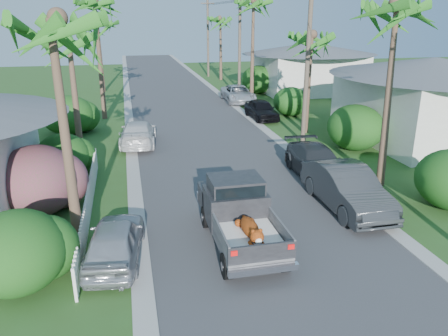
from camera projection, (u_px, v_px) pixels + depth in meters
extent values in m
plane|color=#2F5520|center=(294.00, 274.00, 12.61)|extent=(120.00, 120.00, 0.00)
cube|color=#38383A|center=(182.00, 107.00, 35.63)|extent=(8.00, 100.00, 0.02)
cube|color=#A5A39E|center=(128.00, 109.00, 34.74)|extent=(0.60, 100.00, 0.06)
cube|color=#A5A39E|center=(233.00, 104.00, 36.51)|extent=(0.60, 100.00, 0.06)
cylinder|color=black|center=(227.00, 266.00, 12.30)|extent=(0.28, 0.76, 0.76)
cylinder|color=black|center=(284.00, 259.00, 12.65)|extent=(0.28, 0.76, 0.76)
cylinder|color=black|center=(206.00, 217.00, 15.30)|extent=(0.28, 0.76, 0.76)
cylinder|color=black|center=(253.00, 212.00, 15.65)|extent=(0.28, 0.76, 0.76)
cube|color=slate|center=(250.00, 244.00, 13.00)|extent=(1.90, 2.40, 0.24)
cube|color=slate|center=(220.00, 236.00, 12.68)|extent=(0.06, 2.40, 0.55)
cube|color=slate|center=(280.00, 229.00, 13.06)|extent=(0.06, 2.40, 0.55)
cube|color=black|center=(262.00, 253.00, 11.80)|extent=(1.92, 0.08, 0.52)
cube|color=silver|center=(264.00, 270.00, 11.80)|extent=(1.98, 0.18, 0.18)
cube|color=red|center=(234.00, 253.00, 11.55)|extent=(0.18, 0.05, 0.14)
cube|color=red|center=(291.00, 247.00, 11.88)|extent=(0.18, 0.05, 0.14)
cube|color=black|center=(235.00, 206.00, 14.56)|extent=(1.94, 1.65, 1.10)
cube|color=black|center=(235.00, 185.00, 14.32)|extent=(1.70, 1.35, 0.55)
cube|color=black|center=(241.00, 194.00, 13.71)|extent=(1.60, 0.05, 0.45)
cube|color=black|center=(227.00, 196.00, 15.76)|extent=(1.94, 1.20, 0.80)
cube|color=white|center=(250.00, 238.00, 12.93)|extent=(1.70, 2.10, 0.16)
ellipsoid|color=#F75A14|center=(250.00, 227.00, 12.92)|extent=(0.48, 1.25, 0.43)
sphere|color=#F75A14|center=(257.00, 237.00, 12.21)|extent=(0.40, 0.40, 0.40)
ellipsoid|color=white|center=(250.00, 230.00, 12.96)|extent=(0.32, 0.86, 0.18)
imported|color=#2F3234|center=(346.00, 188.00, 16.65)|extent=(1.75, 4.98, 1.64)
imported|color=#2E3033|center=(316.00, 162.00, 19.98)|extent=(2.17, 4.86, 1.38)
imported|color=black|center=(261.00, 110.00, 31.19)|extent=(1.76, 4.10, 1.38)
imported|color=silver|center=(238.00, 94.00, 37.37)|extent=(2.39, 5.03, 1.39)
imported|color=#AFB0B6|center=(115.00, 241.00, 13.08)|extent=(2.03, 4.03, 1.32)
imported|color=silver|center=(138.00, 133.00, 24.94)|extent=(2.35, 4.90, 1.38)
cone|color=brown|center=(66.00, 142.00, 12.94)|extent=(0.36, 0.71, 7.01)
cone|color=brown|center=(75.00, 101.00, 21.24)|extent=(0.36, 0.61, 6.21)
cone|color=brown|center=(100.00, 62.00, 30.32)|extent=(0.36, 0.36, 8.00)
cone|color=brown|center=(101.00, 58.00, 41.51)|extent=(0.36, 0.75, 6.51)
cone|color=brown|center=(388.00, 99.00, 18.20)|extent=(0.36, 0.73, 7.51)
cone|color=brown|center=(308.00, 85.00, 26.80)|extent=(0.36, 0.54, 6.01)
cone|color=brown|center=(252.00, 53.00, 36.48)|extent=(0.36, 0.36, 8.20)
cone|color=brown|center=(221.00, 49.00, 49.67)|extent=(0.36, 0.63, 6.81)
ellipsoid|color=#164D18|center=(17.00, 252.00, 11.62)|extent=(2.60, 2.86, 2.20)
ellipsoid|color=#B51968|center=(37.00, 180.00, 16.10)|extent=(3.00, 3.30, 2.60)
ellipsoid|color=#164D18|center=(63.00, 155.00, 19.97)|extent=(2.40, 2.64, 2.00)
ellipsoid|color=#164D18|center=(68.00, 115.00, 27.14)|extent=(3.20, 3.52, 2.40)
ellipsoid|color=#164D18|center=(355.00, 127.00, 23.94)|extent=(3.00, 3.30, 2.50)
ellipsoid|color=#164D18|center=(291.00, 101.00, 32.23)|extent=(2.60, 2.86, 2.10)
ellipsoid|color=#164D18|center=(258.00, 80.00, 41.46)|extent=(3.20, 3.52, 2.60)
cube|color=white|center=(89.00, 201.00, 16.27)|extent=(0.10, 11.00, 1.00)
cube|color=silver|center=(429.00, 108.00, 25.72)|extent=(8.00, 9.00, 3.80)
cone|color=#595B60|center=(435.00, 66.00, 24.92)|extent=(6.48, 6.48, 1.00)
cube|color=silver|center=(308.00, 73.00, 42.33)|extent=(9.00, 8.00, 3.60)
cone|color=#595B60|center=(309.00, 48.00, 41.57)|extent=(6.48, 6.48, 1.00)
cylinder|color=brown|center=(307.00, 64.00, 24.25)|extent=(0.26, 0.26, 9.00)
cylinder|color=brown|center=(240.00, 46.00, 38.07)|extent=(0.26, 0.26, 9.00)
cylinder|color=brown|center=(208.00, 38.00, 51.88)|extent=(0.26, 0.26, 9.00)
cube|color=brown|center=(208.00, 3.00, 50.60)|extent=(1.60, 0.10, 0.10)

